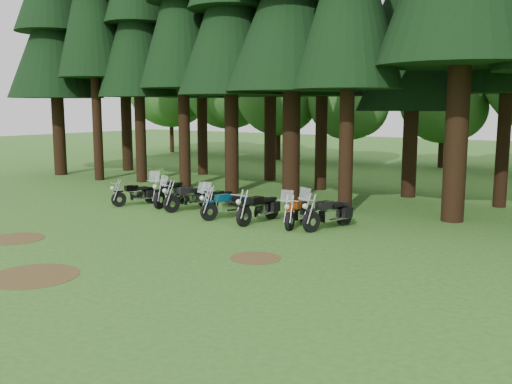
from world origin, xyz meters
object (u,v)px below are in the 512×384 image
motorcycle_3 (220,200)px  motorcycle_4 (227,206)px  motorcycle_5 (259,209)px  motorcycle_0 (135,195)px  motorcycle_1 (169,193)px  motorcycle_6 (297,213)px  motorcycle_2 (189,198)px  motorcycle_7 (328,214)px

motorcycle_3 → motorcycle_4: bearing=-49.4°
motorcycle_5 → motorcycle_0: bearing=-177.6°
motorcycle_1 → motorcycle_3: size_ratio=1.23×
motorcycle_6 → motorcycle_5: bearing=178.0°
motorcycle_1 → motorcycle_6: 6.57m
motorcycle_2 → motorcycle_5: (3.67, -0.38, -0.01)m
motorcycle_2 → motorcycle_3: motorcycle_2 is taller
motorcycle_0 → motorcycle_5: (6.31, 0.02, 0.06)m
motorcycle_5 → motorcycle_6: 1.46m
motorcycle_5 → motorcycle_6: size_ratio=1.05×
motorcycle_0 → motorcycle_1: motorcycle_1 is taller
motorcycle_4 → motorcycle_6: bearing=25.9°
motorcycle_3 → motorcycle_5: bearing=-29.2°
motorcycle_2 → motorcycle_5: 3.69m
motorcycle_0 → motorcycle_6: 7.75m
motorcycle_2 → motorcycle_7: motorcycle_7 is taller
motorcycle_4 → motorcycle_7: bearing=27.8°
motorcycle_1 → motorcycle_3: (2.53, 0.25, -0.10)m
motorcycle_4 → motorcycle_0: bearing=-160.6°
motorcycle_2 → motorcycle_7: 6.19m
motorcycle_5 → motorcycle_2: bearing=176.3°
motorcycle_2 → motorcycle_7: (6.18, 0.14, 0.01)m
motorcycle_1 → motorcycle_6: (6.55, -0.49, -0.05)m
motorcycle_4 → motorcycle_3: bearing=158.2°
motorcycle_0 → motorcycle_1: bearing=53.0°
motorcycle_4 → motorcycle_5: (1.40, 0.04, 0.01)m
motorcycle_6 → motorcycle_7: motorcycle_7 is taller
motorcycle_0 → motorcycle_7: (8.81, 0.54, 0.07)m
motorcycle_7 → motorcycle_0: bearing=-162.5°
motorcycle_2 → motorcycle_6: bearing=13.5°
motorcycle_2 → motorcycle_3: size_ratio=1.16×
motorcycle_3 → motorcycle_6: 4.09m
motorcycle_6 → motorcycle_7: size_ratio=0.94×
motorcycle_0 → motorcycle_4: 4.90m
motorcycle_0 → motorcycle_3: (3.72, 1.02, -0.01)m
motorcycle_0 → motorcycle_4: (4.90, -0.02, 0.05)m
motorcycle_5 → motorcycle_3: bearing=160.9°
motorcycle_5 → motorcycle_1: bearing=173.7°
motorcycle_1 → motorcycle_2: size_ratio=1.06×
motorcycle_0 → motorcycle_2: motorcycle_2 is taller
motorcycle_1 → motorcycle_5: 5.17m
motorcycle_0 → motorcycle_6: bearing=22.0°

